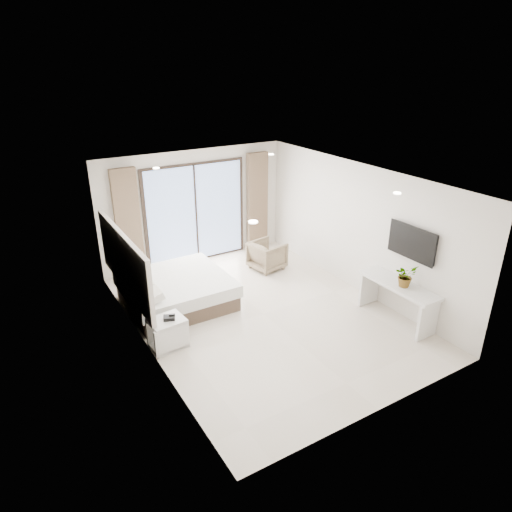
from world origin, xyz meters
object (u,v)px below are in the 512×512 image
object	(u,v)px
nightstand	(168,333)
console_desk	(398,293)
bed	(176,291)
armchair	(267,254)

from	to	relation	value
nightstand	console_desk	world-z (taller)	console_desk
bed	armchair	distance (m)	2.54
bed	armchair	bearing A→B (deg)	11.02
nightstand	bed	bearing A→B (deg)	57.69
console_desk	bed	bearing A→B (deg)	140.80
console_desk	armchair	world-z (taller)	console_desk
console_desk	armchair	size ratio (longest dim) A/B	2.20
bed	console_desk	distance (m)	4.32
nightstand	console_desk	distance (m)	4.27
bed	armchair	xyz separation A→B (m)	(2.49, 0.48, 0.07)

